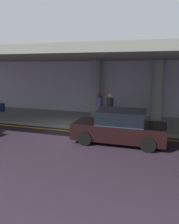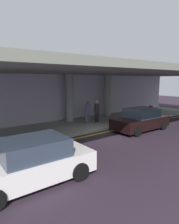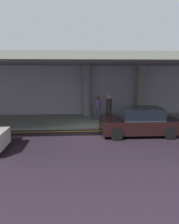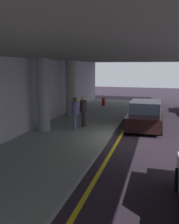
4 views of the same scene
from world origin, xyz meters
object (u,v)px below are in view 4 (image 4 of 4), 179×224
object	(u,v)px
support_column_left_mid	(71,88)
suitcase_upright_primary	(103,102)
person_waiting_for_ride	(83,109)
traveler_with_luggage	(75,111)
support_column_far_left	(43,95)
car_black	(145,115)

from	to	relation	value
support_column_left_mid	suitcase_upright_primary	xyz separation A→B (m)	(5.00, -1.09, -1.51)
support_column_left_mid	person_waiting_for_ride	xyz separation A→B (m)	(-2.62, -1.70, -0.86)
traveler_with_luggage	suitcase_upright_primary	distance (m)	8.36
traveler_with_luggage	support_column_far_left	bearing A→B (deg)	138.07
support_column_far_left	suitcase_upright_primary	bearing A→B (deg)	-6.92
support_column_left_mid	support_column_far_left	bearing A→B (deg)	180.00
person_waiting_for_ride	car_black	bearing A→B (deg)	179.77
suitcase_upright_primary	traveler_with_luggage	bearing A→B (deg)	-156.40
support_column_far_left	car_black	bearing A→B (deg)	-62.38
car_black	support_column_far_left	bearing A→B (deg)	120.00
support_column_far_left	suitcase_upright_primary	size ratio (longest dim) A/B	4.06
support_column_left_mid	car_black	distance (m)	5.28
traveler_with_luggage	suitcase_upright_primary	world-z (taller)	traveler_with_luggage
traveler_with_luggage	person_waiting_for_ride	size ratio (longest dim) A/B	1.00
support_column_left_mid	car_black	world-z (taller)	support_column_left_mid
support_column_left_mid	person_waiting_for_ride	size ratio (longest dim) A/B	2.17
car_black	suitcase_upright_primary	bearing A→B (deg)	33.18
traveler_with_luggage	support_column_left_mid	bearing A→B (deg)	47.57
support_column_far_left	support_column_left_mid	size ratio (longest dim) A/B	1.00
car_black	traveler_with_luggage	xyz separation A→B (m)	(-1.91, 3.45, 0.40)
support_column_left_mid	traveler_with_luggage	distance (m)	3.74
support_column_far_left	traveler_with_luggage	size ratio (longest dim) A/B	2.17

